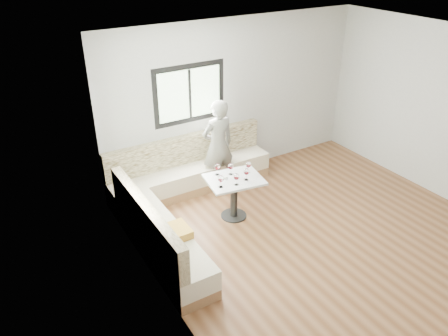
{
  "coord_description": "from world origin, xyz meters",
  "views": [
    {
      "loc": [
        -3.97,
        -3.71,
        3.98
      ],
      "look_at": [
        -0.98,
        1.25,
        0.86
      ],
      "focal_mm": 35.0,
      "sensor_mm": 36.0,
      "label": 1
    }
  ],
  "objects": [
    {
      "name": "banquette",
      "position": [
        -1.59,
        1.63,
        0.33
      ],
      "size": [
        2.9,
        2.8,
        0.95
      ],
      "color": "#966D49",
      "rests_on": "ground"
    },
    {
      "name": "olive_ramekin",
      "position": [
        -0.98,
        1.24,
        0.71
      ],
      "size": [
        0.09,
        0.09,
        0.03
      ],
      "color": "white",
      "rests_on": "table"
    },
    {
      "name": "wine_glass_a",
      "position": [
        -1.17,
        1.04,
        0.82
      ],
      "size": [
        0.09,
        0.09,
        0.19
      ],
      "color": "white",
      "rests_on": "table"
    },
    {
      "name": "wine_glass_e",
      "position": [
        -0.57,
        1.2,
        0.82
      ],
      "size": [
        0.09,
        0.09,
        0.19
      ],
      "color": "white",
      "rests_on": "table"
    },
    {
      "name": "wine_glass_d",
      "position": [
        -0.84,
        1.29,
        0.82
      ],
      "size": [
        0.09,
        0.09,
        0.19
      ],
      "color": "white",
      "rests_on": "table"
    },
    {
      "name": "wine_glass_c",
      "position": [
        -0.73,
        1.03,
        0.82
      ],
      "size": [
        0.09,
        0.09,
        0.19
      ],
      "color": "white",
      "rests_on": "table"
    },
    {
      "name": "table",
      "position": [
        -0.86,
        1.15,
        0.52
      ],
      "size": [
        0.93,
        0.77,
        0.69
      ],
      "rotation": [
        0.0,
        0.0,
        -0.15
      ],
      "color": "black",
      "rests_on": "ground"
    },
    {
      "name": "wine_glass_f",
      "position": [
        -1.02,
        1.39,
        0.82
      ],
      "size": [
        0.09,
        0.09,
        0.19
      ],
      "color": "white",
      "rests_on": "table"
    },
    {
      "name": "person",
      "position": [
        -0.61,
        2.06,
        0.81
      ],
      "size": [
        0.6,
        0.4,
        1.62
      ],
      "primitive_type": "imported",
      "rotation": [
        0.0,
        0.0,
        3.16
      ],
      "color": "#67655D",
      "rests_on": "ground"
    },
    {
      "name": "room",
      "position": [
        -0.08,
        0.08,
        1.41
      ],
      "size": [
        5.01,
        5.01,
        2.81
      ],
      "color": "brown",
      "rests_on": "ground"
    },
    {
      "name": "wine_glass_b",
      "position": [
        -0.94,
        0.97,
        0.82
      ],
      "size": [
        0.09,
        0.09,
        0.19
      ],
      "color": "white",
      "rests_on": "table"
    }
  ]
}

